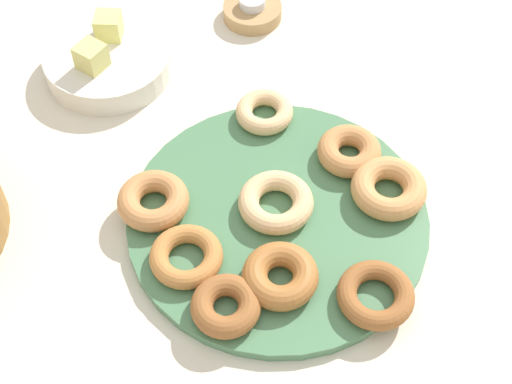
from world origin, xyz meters
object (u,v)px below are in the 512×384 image
candle_holder (252,12)px  fruit_bowl (108,62)px  donut_plate (278,219)px  donut_7 (226,306)px  donut_5 (186,256)px  melon_chunk_left (91,57)px  donut_8 (153,201)px  donut_1 (276,202)px  donut_4 (280,276)px  melon_chunk_right (108,26)px  donut_2 (389,188)px  tealight (252,2)px  donut_3 (349,151)px  donut_6 (376,295)px  donut_0 (264,112)px

candle_holder → fruit_bowl: size_ratio=0.49×
donut_plate → donut_7: (-0.15, -0.01, 0.02)m
donut_5 → melon_chunk_left: (0.21, 0.27, 0.03)m
donut_8 → donut_5: bearing=-123.7°
donut_5 → donut_7: (-0.04, -0.07, 0.00)m
donut_1 → donut_4: 0.11m
donut_5 → donut_8: donut_8 is taller
donut_8 → donut_7: bearing=-120.7°
donut_4 → melon_chunk_right: melon_chunk_right is taller
donut_2 → donut_4: 0.19m
candle_holder → tealight: tealight is taller
donut_4 → fruit_bowl: bearing=60.3°
candle_holder → donut_4: bearing=-149.4°
melon_chunk_left → candle_holder: bearing=-29.7°
donut_2 → fruit_bowl: size_ratio=0.52×
donut_3 → fruit_bowl: (0.01, 0.38, -0.01)m
donut_5 → donut_8: size_ratio=0.97×
donut_3 → melon_chunk_left: (-0.02, 0.38, 0.03)m
donut_2 → candle_holder: (0.24, 0.31, -0.02)m
donut_6 → fruit_bowl: same height
donut_5 → donut_plate: bearing=-31.8°
donut_0 → donut_7: (-0.28, -0.09, 0.00)m
candle_holder → melon_chunk_right: 0.23m
donut_2 → donut_5: bearing=138.2°
donut_3 → donut_7: (-0.27, 0.04, -0.00)m
donut_5 → melon_chunk_right: size_ratio=2.41×
candle_holder → tealight: bearing=0.0°
donut_7 → candle_holder: size_ratio=0.88×
melon_chunk_left → donut_6: bearing=-107.9°
candle_holder → melon_chunk_right: bearing=139.0°
donut_3 → candle_holder: donut_3 is taller
donut_4 → melon_chunk_left: (0.18, 0.38, 0.03)m
donut_4 → tealight: 0.48m
candle_holder → donut_6: bearing=-137.8°
donut_5 → donut_7: bearing=-117.3°
donut_7 → melon_chunk_right: bearing=48.9°
donut_6 → donut_8: bearing=90.3°
donut_3 → melon_chunk_right: 0.39m
candle_holder → melon_chunk_left: size_ratio=2.51×
donut_0 → donut_1: bearing=-148.4°
donut_3 → donut_6: donut_3 is taller
melon_chunk_left → donut_2: bearing=-91.4°
tealight → melon_chunk_left: 0.27m
donut_3 → tealight: (0.21, 0.24, 0.00)m
donut_plate → donut_5: (-0.11, 0.07, 0.02)m
donut_2 → donut_7: (-0.23, 0.10, -0.00)m
donut_0 → melon_chunk_left: size_ratio=2.16×
donut_2 → melon_chunk_left: bearing=88.6°
donut_7 → candle_holder: bearing=23.6°
donut_plate → fruit_bowl: 0.36m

